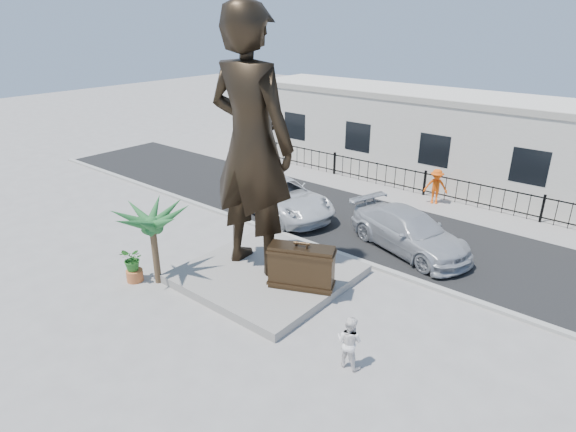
{
  "coord_description": "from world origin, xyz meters",
  "views": [
    {
      "loc": [
        9.39,
        -9.32,
        8.41
      ],
      "look_at": [
        0.0,
        2.0,
        2.3
      ],
      "focal_mm": 30.0,
      "sensor_mm": 36.0,
      "label": 1
    }
  ],
  "objects_px": {
    "statue": "(251,144)",
    "tourist": "(349,342)",
    "car_white": "(280,197)",
    "suitcase": "(301,267)"
  },
  "relations": [
    {
      "from": "car_white",
      "to": "tourist",
      "type": "bearing_deg",
      "value": -115.97
    },
    {
      "from": "statue",
      "to": "suitcase",
      "type": "height_order",
      "value": "statue"
    },
    {
      "from": "tourist",
      "to": "car_white",
      "type": "height_order",
      "value": "car_white"
    },
    {
      "from": "statue",
      "to": "tourist",
      "type": "relative_size",
      "value": 5.91
    },
    {
      "from": "suitcase",
      "to": "tourist",
      "type": "xyz_separation_m",
      "value": [
        3.07,
        -1.91,
        -0.29
      ]
    },
    {
      "from": "suitcase",
      "to": "statue",
      "type": "bearing_deg",
      "value": 149.9
    },
    {
      "from": "suitcase",
      "to": "car_white",
      "type": "xyz_separation_m",
      "value": [
        -5.12,
        4.92,
        -0.21
      ]
    },
    {
      "from": "suitcase",
      "to": "tourist",
      "type": "height_order",
      "value": "suitcase"
    },
    {
      "from": "tourist",
      "to": "car_white",
      "type": "xyz_separation_m",
      "value": [
        -8.19,
        6.84,
        0.09
      ]
    },
    {
      "from": "statue",
      "to": "car_white",
      "type": "distance_m",
      "value": 6.7
    }
  ]
}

